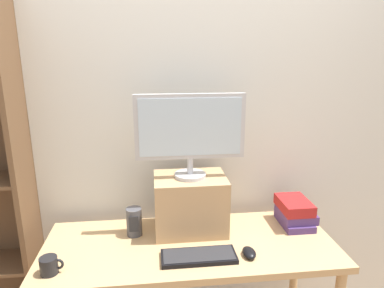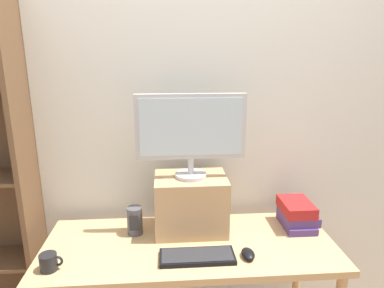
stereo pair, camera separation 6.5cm
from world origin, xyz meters
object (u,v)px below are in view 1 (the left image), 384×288
desk (190,256)px  desk_speaker (134,222)px  book_stack (295,212)px  coffee_mug (49,265)px  keyboard (199,256)px  computer_mouse (249,253)px  computer_monitor (190,130)px  riser_box (190,203)px

desk → desk_speaker: size_ratio=9.85×
book_stack → coffee_mug: book_stack is taller
keyboard → computer_mouse: (0.25, -0.01, 0.01)m
computer_monitor → desk_speaker: 0.59m
computer_mouse → desk: bearing=151.2°
riser_box → computer_monitor: size_ratio=0.68×
coffee_mug → desk_speaker: bearing=39.3°
desk_speaker → computer_mouse: bearing=-25.5°
coffee_mug → desk_speaker: size_ratio=0.69×
riser_box → coffee_mug: 0.76m
desk → computer_mouse: 0.33m
book_stack → computer_mouse: bearing=-141.0°
desk_speaker → desk: bearing=-22.2°
riser_box → desk_speaker: size_ratio=2.53×
riser_box → keyboard: bearing=-88.2°
coffee_mug → desk_speaker: 0.48m
desk → coffee_mug: bearing=-164.7°
computer_monitor → computer_mouse: computer_monitor is taller
desk → computer_monitor: bearing=83.2°
coffee_mug → keyboard: bearing=2.9°
keyboard → computer_mouse: 0.25m
riser_box → book_stack: 0.62m
computer_mouse → coffee_mug: (-0.94, -0.03, 0.02)m
desk → desk_speaker: bearing=157.8°
book_stack → coffee_mug: bearing=-166.4°
keyboard → desk_speaker: bearing=140.3°
computer_monitor → coffee_mug: 0.93m
riser_box → computer_monitor: (0.00, -0.00, 0.42)m
desk_speaker → book_stack: bearing=0.7°
computer_monitor → keyboard: bearing=-88.2°
riser_box → desk_speaker: bearing=-175.5°
book_stack → desk_speaker: size_ratio=1.55×
computer_monitor → desk_speaker: size_ratio=3.74×
computer_monitor → computer_mouse: size_ratio=5.60×
computer_mouse → book_stack: bearing=39.0°
keyboard → computer_mouse: bearing=-1.4°
computer_monitor → desk_speaker: (-0.31, -0.02, -0.50)m
riser_box → computer_monitor: bearing=-90.0°
desk → desk_speaker: 0.36m
computer_monitor → coffee_mug: bearing=-154.5°
computer_mouse → book_stack: book_stack is taller
computer_mouse → book_stack: (0.35, 0.28, 0.06)m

